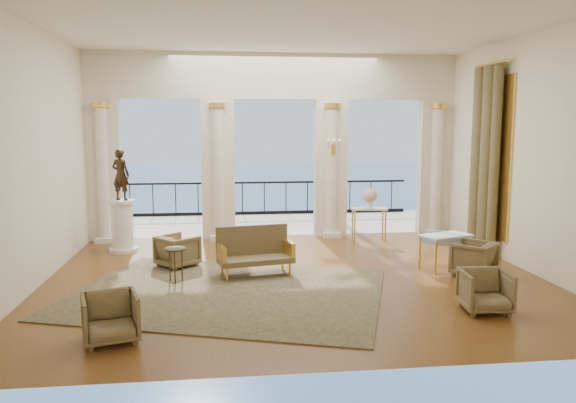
{
  "coord_description": "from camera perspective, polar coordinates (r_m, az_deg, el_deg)",
  "views": [
    {
      "loc": [
        -1.31,
        -9.96,
        2.8
      ],
      "look_at": [
        -0.06,
        0.6,
        1.33
      ],
      "focal_mm": 35.0,
      "sensor_mm": 36.0,
      "label": 1
    }
  ],
  "objects": [
    {
      "name": "window_frame",
      "position": [
        12.85,
        20.03,
        4.26
      ],
      "size": [
        0.04,
        1.6,
        3.4
      ],
      "primitive_type": "cube",
      "color": "#EBB84D",
      "rests_on": "room_walls"
    },
    {
      "name": "balustrade",
      "position": [
        17.57,
        -2.42,
        0.03
      ],
      "size": [
        9.0,
        0.06,
        1.03
      ],
      "color": "black",
      "rests_on": "terrace"
    },
    {
      "name": "room_walls",
      "position": [
        8.94,
        1.68,
        8.35
      ],
      "size": [
        9.0,
        9.0,
        9.0
      ],
      "color": "white",
      "rests_on": "ground"
    },
    {
      "name": "pedestal",
      "position": [
        12.9,
        -16.44,
        -2.5
      ],
      "size": [
        0.63,
        0.63,
        1.15
      ],
      "color": "silver",
      "rests_on": "ground"
    },
    {
      "name": "urn",
      "position": [
        13.58,
        8.27,
        0.49
      ],
      "size": [
        0.36,
        0.36,
        0.48
      ],
      "color": "white",
      "rests_on": "console_table"
    },
    {
      "name": "headland",
      "position": [
        85.15,
        -26.46,
        3.14
      ],
      "size": [
        22.0,
        18.0,
        6.0
      ],
      "primitive_type": "cube",
      "color": "black",
      "rests_on": "sea"
    },
    {
      "name": "floor",
      "position": [
        10.43,
        0.71,
        -7.72
      ],
      "size": [
        9.0,
        9.0,
        0.0
      ],
      "primitive_type": "plane",
      "color": "#47220F",
      "rests_on": "ground"
    },
    {
      "name": "rug",
      "position": [
        9.56,
        -6.1,
        -9.16
      ],
      "size": [
        6.0,
        5.29,
        0.02
      ],
      "primitive_type": "cube",
      "rotation": [
        0.0,
        0.0,
        -0.32
      ],
      "color": "#31341B",
      "rests_on": "ground"
    },
    {
      "name": "console_table",
      "position": [
        13.64,
        8.24,
        -1.22
      ],
      "size": [
        0.87,
        0.4,
        0.81
      ],
      "rotation": [
        0.0,
        0.0,
        -0.08
      ],
      "color": "silver",
      "rests_on": "ground"
    },
    {
      "name": "wall_sconce",
      "position": [
        13.75,
        4.64,
        5.44
      ],
      "size": [
        0.3,
        0.11,
        0.33
      ],
      "color": "#EBB84D",
      "rests_on": "arcade"
    },
    {
      "name": "side_table",
      "position": [
        10.15,
        -11.39,
        -5.16
      ],
      "size": [
        0.39,
        0.39,
        0.63
      ],
      "color": "black",
      "rests_on": "ground"
    },
    {
      "name": "terrace",
      "position": [
        16.07,
        -1.98,
        -2.36
      ],
      "size": [
        10.0,
        3.6,
        0.1
      ],
      "primitive_type": "cube",
      "color": "#B2A492",
      "rests_on": "ground"
    },
    {
      "name": "game_table",
      "position": [
        11.36,
        15.72,
        -3.61
      ],
      "size": [
        1.1,
        0.85,
        0.67
      ],
      "rotation": [
        0.0,
        0.0,
        0.37
      ],
      "color": "silver",
      "rests_on": "ground"
    },
    {
      "name": "curtain",
      "position": [
        12.77,
        19.27,
        3.91
      ],
      "size": [
        0.33,
        1.4,
        4.09
      ],
      "color": "brown",
      "rests_on": "ground"
    },
    {
      "name": "armchair_b",
      "position": [
        9.01,
        19.43,
        -8.38
      ],
      "size": [
        0.74,
        0.7,
        0.7
      ],
      "primitive_type": "imported",
      "rotation": [
        0.0,
        0.0,
        -0.1
      ],
      "color": "#4B3C1F",
      "rests_on": "ground"
    },
    {
      "name": "sea",
      "position": [
        70.52,
        -5.63,
        0.66
      ],
      "size": [
        160.0,
        160.0,
        0.0
      ],
      "primitive_type": "plane",
      "color": "#316795",
      "rests_on": "ground"
    },
    {
      "name": "armchair_a",
      "position": [
        7.75,
        -17.61,
        -10.96
      ],
      "size": [
        0.83,
        0.8,
        0.7
      ],
      "primitive_type": "imported",
      "rotation": [
        0.0,
        0.0,
        0.28
      ],
      "color": "#4B3C1F",
      "rests_on": "ground"
    },
    {
      "name": "statue",
      "position": [
        12.75,
        -16.64,
        2.63
      ],
      "size": [
        0.48,
        0.41,
        1.12
      ],
      "primitive_type": "imported",
      "rotation": [
        0.0,
        0.0,
        2.72
      ],
      "color": "black",
      "rests_on": "pedestal"
    },
    {
      "name": "armchair_d",
      "position": [
        11.33,
        -11.15,
        -4.79
      ],
      "size": [
        0.93,
        0.93,
        0.7
      ],
      "primitive_type": "imported",
      "rotation": [
        0.0,
        0.0,
        2.3
      ],
      "color": "#4B3C1F",
      "rests_on": "ground"
    },
    {
      "name": "settee",
      "position": [
        10.52,
        -3.44,
        -5.06
      ],
      "size": [
        1.47,
        0.85,
        0.91
      ],
      "rotation": [
        0.0,
        0.0,
        0.2
      ],
      "color": "#4B3C1F",
      "rests_on": "ground"
    },
    {
      "name": "arcade",
      "position": [
        13.85,
        -1.34,
        6.95
      ],
      "size": [
        9.0,
        0.56,
        4.5
      ],
      "color": "beige",
      "rests_on": "ground"
    },
    {
      "name": "palm_tree",
      "position": [
        16.94,
        4.64,
        12.2
      ],
      "size": [
        2.0,
        2.0,
        4.5
      ],
      "color": "#4C3823",
      "rests_on": "terrace"
    },
    {
      "name": "armchair_c",
      "position": [
        10.99,
        18.34,
        -5.39
      ],
      "size": [
        0.96,
        0.96,
        0.72
      ],
      "primitive_type": "imported",
      "rotation": [
        0.0,
        0.0,
        -2.36
      ],
      "color": "#4B3C1F",
      "rests_on": "ground"
    }
  ]
}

